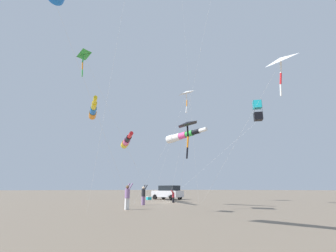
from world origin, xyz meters
TOP-DOWN VIEW (x-y plane):
  - ground_plane at (0.00, 0.00)m, footprint 600.00×600.00m
  - parked_car at (-5.22, -5.96)m, footprint 2.81×4.60m
  - cooler_box at (-2.70, -6.85)m, footprint 0.62×0.42m
  - person_adult_flyer at (7.68, 5.91)m, footprint 0.58×0.46m
  - person_child_green_jacket at (-0.47, 1.02)m, footprint 0.44×0.37m
  - person_child_grey_jacket at (3.96, 2.19)m, footprint 0.56×0.45m
  - kite_delta_long_streamer_right at (4.62, 8.91)m, footprint 4.53×6.44m
  - kite_windsock_teal_far_right at (5.94, -6.44)m, footprint 7.62×6.94m
  - kite_windsock_magenta_far_left at (2.26, 5.52)m, footprint 2.34×7.70m
  - kite_delta_blue_topmost at (-3.22, 0.30)m, footprint 1.82×6.72m
  - kite_box_striped_overhead at (-6.20, 8.11)m, footprint 5.92×9.45m
  - kite_delta_checkered_midright at (12.06, 7.47)m, footprint 11.55×8.55m
  - kite_delta_long_streamer_left at (1.20, 14.63)m, footprint 3.93×11.96m
  - kite_windsock_rainbow_low_near at (4.05, -1.27)m, footprint 9.53×8.69m

SIDE VIEW (x-z plane):
  - ground_plane at x=0.00m, z-range 0.00..0.00m
  - cooler_box at x=-2.70m, z-range 0.00..0.42m
  - person_child_green_jacket at x=-0.47m, z-range 0.06..1.36m
  - parked_car at x=-5.22m, z-range 0.03..1.88m
  - person_child_grey_jacket at x=3.96m, z-range 0.08..1.86m
  - person_adult_flyer at x=7.68m, z-range 0.08..1.90m
  - kite_delta_long_streamer_right at x=4.62m, z-range 2.81..9.14m
  - kite_windsock_magenta_far_left at x=2.26m, z-range 2.80..9.16m
  - kite_windsock_rainbow_low_near at x=4.05m, z-range 2.91..9.60m
  - kite_box_striped_overhead at x=-6.20m, z-range 4.16..14.61m
  - kite_delta_checkered_midright at x=12.06m, z-range 4.65..14.58m
  - kite_delta_long_streamer_left at x=1.20m, z-range 4.67..15.02m
  - kite_windsock_teal_far_right at x=5.94m, z-range 5.11..16.19m
  - kite_delta_blue_topmost at x=-3.22m, z-range 6.32..19.81m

